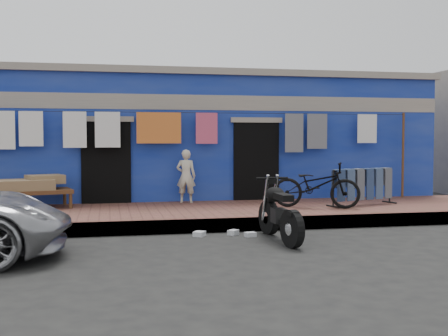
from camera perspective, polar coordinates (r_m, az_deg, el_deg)
ground at (r=8.87m, az=2.67°, el=-8.11°), size 80.00×80.00×0.00m
sidewalk at (r=11.74m, az=-1.00°, el=-4.75°), size 28.00×3.00×0.25m
curb at (r=10.33m, az=0.51°, el=-5.81°), size 28.00×0.10×0.25m
building at (r=15.57m, az=-3.76°, el=2.91°), size 12.20×5.20×3.36m
clothesline at (r=12.77m, az=-4.77°, el=3.49°), size 10.06×0.06×2.10m
seated_person at (r=12.78m, az=-3.88°, el=-0.83°), size 0.50×0.40×1.21m
bicycle at (r=11.98m, az=9.34°, el=-1.21°), size 1.91×1.39×1.17m
motorcycle at (r=9.44m, az=5.68°, el=-4.26°), size 0.58×1.61×1.04m
charpoy at (r=12.39m, az=-19.57°, el=-2.40°), size 2.39×1.84×0.66m
jeans_rack at (r=12.70m, az=13.89°, el=-1.80°), size 1.92×1.32×0.83m
litter_a at (r=9.84m, az=2.69°, el=-6.76°), size 0.20×0.17×0.08m
litter_b at (r=10.01m, az=0.94°, el=-6.56°), size 0.23×0.22×0.09m
litter_c at (r=9.88m, az=-2.51°, el=-6.70°), size 0.26×0.27×0.09m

